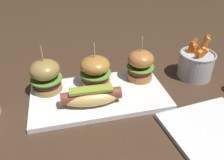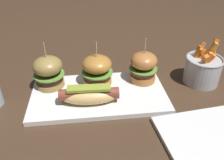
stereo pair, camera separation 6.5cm
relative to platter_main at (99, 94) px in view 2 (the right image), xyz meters
The scene contains 8 objects.
ground_plane 0.01m from the platter_main, ahead, with size 3.00×3.00×0.00m, color #422D1E.
platter_main is the anchor object (origin of this frame).
hot_dog 0.06m from the platter_main, 123.08° to the right, with size 0.16×0.06×0.05m.
slider_left 0.16m from the platter_main, 159.21° to the left, with size 0.09×0.09×0.14m.
slider_center 0.07m from the platter_main, 95.44° to the left, with size 0.09×0.09×0.14m.
slider_right 0.16m from the platter_main, 19.78° to the left, with size 0.08×0.08×0.14m.
fries_bucket 0.33m from the platter_main, ahead, with size 0.11×0.11×0.14m.
side_plate 0.32m from the platter_main, 41.40° to the right, with size 0.21×0.21×0.01m, color white.
Camera 2 is at (-0.02, -0.54, 0.41)m, focal length 37.03 mm.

